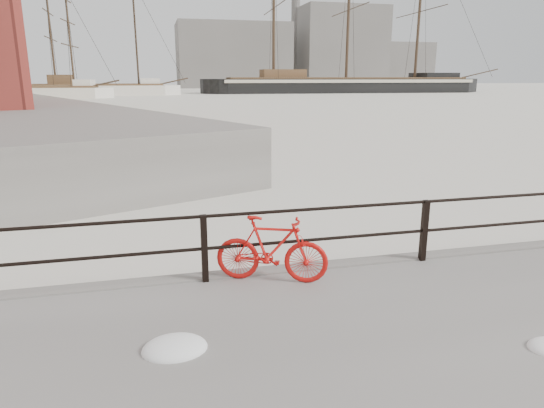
{
  "coord_description": "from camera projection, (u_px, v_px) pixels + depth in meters",
  "views": [
    {
      "loc": [
        -4.11,
        -6.72,
        3.24
      ],
      "look_at": [
        -2.1,
        1.5,
        1.0
      ],
      "focal_mm": 32.0,
      "sensor_mm": 36.0,
      "label": 1
    }
  ],
  "objects": [
    {
      "name": "smokestack",
      "position": [
        296.0,
        15.0,
        152.98
      ],
      "size": [
        2.8,
        2.8,
        44.0
      ],
      "primitive_type": "cylinder",
      "color": "gray",
      "rests_on": "ground"
    },
    {
      "name": "schooner_left",
      "position": [
        40.0,
        98.0,
        73.34
      ],
      "size": [
        23.77,
        12.3,
        17.6
      ],
      "primitive_type": null,
      "rotation": [
        0.0,
        0.0,
        -0.08
      ],
      "color": "silver",
      "rests_on": "ground"
    },
    {
      "name": "industrial_mid",
      "position": [
        339.0,
        48.0,
        153.84
      ],
      "size": [
        26.0,
        20.0,
        24.0
      ],
      "primitive_type": "cube",
      "color": "gray",
      "rests_on": "ground"
    },
    {
      "name": "schooner_mid",
      "position": [
        99.0,
        95.0,
        83.97
      ],
      "size": [
        30.07,
        13.31,
        21.34
      ],
      "primitive_type": null,
      "rotation": [
        0.0,
        0.0,
        0.02
      ],
      "color": "silver",
      "rests_on": "ground"
    },
    {
      "name": "barque_black",
      "position": [
        346.0,
        93.0,
        98.99
      ],
      "size": [
        66.98,
        25.12,
        36.88
      ],
      "primitive_type": null,
      "rotation": [
        0.0,
        0.0,
        -0.05
      ],
      "color": "black",
      "rests_on": "ground"
    },
    {
      "name": "bicycle",
      "position": [
        272.0,
        249.0,
        6.94
      ],
      "size": [
        1.59,
        0.83,
        0.98
      ],
      "primitive_type": "imported",
      "rotation": [
        0.0,
        0.0,
        -0.39
      ],
      "color": "red",
      "rests_on": "promenade"
    },
    {
      "name": "ground",
      "position": [
        415.0,
        276.0,
        8.09
      ],
      "size": [
        400.0,
        400.0,
        0.0
      ],
      "primitive_type": "plane",
      "color": "white",
      "rests_on": "ground"
    },
    {
      "name": "industrial_east",
      "position": [
        396.0,
        65.0,
        165.1
      ],
      "size": [
        20.0,
        16.0,
        14.0
      ],
      "primitive_type": "cube",
      "color": "gray",
      "rests_on": "ground"
    },
    {
      "name": "guardrail",
      "position": [
        424.0,
        231.0,
        7.73
      ],
      "size": [
        28.0,
        0.1,
        1.0
      ],
      "primitive_type": null,
      "color": "black",
      "rests_on": "promenade"
    },
    {
      "name": "industrial_west",
      "position": [
        233.0,
        56.0,
        141.85
      ],
      "size": [
        32.0,
        18.0,
        18.0
      ],
      "primitive_type": "cube",
      "color": "gray",
      "rests_on": "ground"
    }
  ]
}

